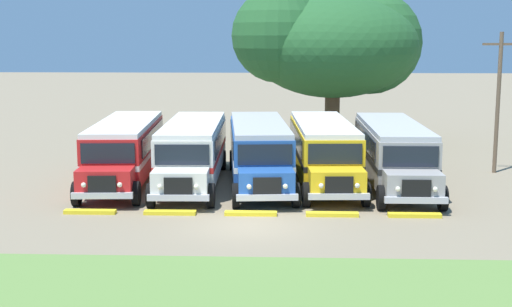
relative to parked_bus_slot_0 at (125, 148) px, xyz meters
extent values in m
plane|color=#84755B|center=(6.22, -7.65, -1.58)|extent=(220.00, 220.00, 0.00)
cube|color=red|center=(-0.02, 0.31, -0.03)|extent=(3.11, 9.35, 2.10)
cube|color=white|center=(-0.02, 0.31, -0.20)|extent=(3.14, 9.37, 0.24)
cube|color=black|center=(1.23, 0.69, 0.47)|extent=(0.57, 7.98, 0.80)
cube|color=black|center=(-1.31, 0.52, 0.47)|extent=(0.57, 7.98, 0.80)
cube|color=silver|center=(-0.02, 0.31, 1.13)|extent=(3.02, 9.24, 0.22)
cube|color=red|center=(0.33, -4.98, -0.56)|extent=(2.29, 1.54, 1.05)
cube|color=black|center=(0.38, -5.72, -0.53)|extent=(1.10, 0.17, 0.70)
cube|color=#B7B7BC|center=(0.38, -5.76, -0.96)|extent=(2.41, 0.36, 0.24)
cube|color=black|center=(0.29, -4.31, 0.47)|extent=(2.20, 0.21, 0.84)
cube|color=white|center=(-0.33, 4.92, -0.14)|extent=(0.90, 0.12, 1.30)
sphere|color=#EAE5C6|center=(1.08, -5.72, -0.53)|extent=(0.20, 0.20, 0.20)
sphere|color=#EAE5C6|center=(-0.31, -5.82, -0.53)|extent=(0.20, 0.20, 0.20)
cylinder|color=black|center=(1.52, -4.80, -1.08)|extent=(0.35, 1.02, 1.00)
cylinder|color=black|center=(-0.87, -4.96, -1.08)|extent=(0.35, 1.02, 1.00)
cylinder|color=black|center=(0.98, 3.38, -1.08)|extent=(0.35, 1.02, 1.00)
cylinder|color=black|center=(-1.42, 3.22, -1.08)|extent=(0.35, 1.02, 1.00)
cube|color=silver|center=(3.22, 0.09, -0.03)|extent=(2.79, 9.27, 2.10)
cube|color=red|center=(3.22, 0.09, -0.20)|extent=(2.82, 9.30, 0.24)
cube|color=black|center=(4.48, 0.43, 0.47)|extent=(0.29, 8.00, 0.80)
cube|color=black|center=(1.94, 0.35, 0.47)|extent=(0.29, 8.00, 0.80)
cube|color=silver|center=(3.22, 0.09, 1.13)|extent=(2.71, 9.17, 0.22)
cube|color=silver|center=(3.38, -5.21, -0.56)|extent=(2.24, 1.47, 1.05)
cube|color=black|center=(3.41, -5.95, -0.53)|extent=(1.10, 0.13, 0.70)
cube|color=#B7B7BC|center=(3.41, -5.99, -0.96)|extent=(2.41, 0.28, 0.24)
cube|color=black|center=(3.36, -4.54, 0.47)|extent=(2.20, 0.13, 0.84)
cube|color=red|center=(3.07, 4.71, -0.14)|extent=(0.90, 0.09, 1.30)
sphere|color=#EAE5C6|center=(4.11, -5.98, -0.53)|extent=(0.20, 0.20, 0.20)
sphere|color=#EAE5C6|center=(2.71, -6.02, -0.53)|extent=(0.20, 0.20, 0.20)
cylinder|color=black|center=(4.58, -5.07, -1.08)|extent=(0.31, 1.01, 1.00)
cylinder|color=black|center=(2.18, -5.15, -1.08)|extent=(0.31, 1.01, 1.00)
cylinder|color=black|center=(4.32, 3.13, -1.08)|extent=(0.31, 1.01, 1.00)
cylinder|color=black|center=(1.92, 3.05, -1.08)|extent=(0.31, 1.01, 1.00)
cube|color=#23519E|center=(6.28, 0.26, -0.03)|extent=(3.33, 9.39, 2.10)
cube|color=silver|center=(6.28, 0.26, -0.20)|extent=(3.36, 9.41, 0.24)
cube|color=black|center=(7.52, 0.67, 0.47)|extent=(0.77, 7.97, 0.80)
cube|color=black|center=(4.99, 0.44, 0.47)|extent=(0.77, 7.97, 0.80)
cube|color=#B2B2B7|center=(6.28, 0.26, 1.13)|extent=(3.24, 9.28, 0.22)
cube|color=#23519E|center=(6.77, -5.02, -0.56)|extent=(2.32, 1.59, 1.05)
cube|color=black|center=(6.83, -5.76, -0.53)|extent=(1.10, 0.20, 0.70)
cube|color=#B7B7BC|center=(6.84, -5.80, -0.96)|extent=(2.41, 0.42, 0.24)
cube|color=black|center=(6.70, -4.35, 0.47)|extent=(2.20, 0.26, 0.84)
cube|color=silver|center=(5.86, 4.86, -0.14)|extent=(0.90, 0.14, 1.30)
sphere|color=#EAE5C6|center=(7.53, -5.74, -0.53)|extent=(0.20, 0.20, 0.20)
sphere|color=#EAE5C6|center=(6.14, -5.87, -0.53)|extent=(0.20, 0.20, 0.20)
cylinder|color=black|center=(7.95, -4.81, -1.08)|extent=(0.37, 1.02, 1.00)
cylinder|color=black|center=(5.56, -5.03, -1.08)|extent=(0.37, 1.02, 1.00)
cylinder|color=black|center=(7.21, 3.35, -1.08)|extent=(0.37, 1.02, 1.00)
cylinder|color=black|center=(4.82, 3.14, -1.08)|extent=(0.37, 1.02, 1.00)
cube|color=yellow|center=(9.29, 0.55, -0.03)|extent=(3.00, 9.32, 2.10)
cube|color=black|center=(9.29, 0.55, -0.20)|extent=(3.03, 9.34, 0.24)
cube|color=black|center=(10.54, 0.92, 0.47)|extent=(0.48, 7.99, 0.80)
cube|color=black|center=(8.00, 0.78, 0.47)|extent=(0.48, 7.99, 0.80)
cube|color=silver|center=(9.29, 0.55, 1.13)|extent=(2.91, 9.22, 0.22)
cube|color=yellow|center=(9.58, -4.74, -0.56)|extent=(2.27, 1.52, 1.05)
cube|color=black|center=(9.62, -5.48, -0.53)|extent=(1.10, 0.16, 0.70)
cube|color=#B7B7BC|center=(9.62, -5.52, -0.96)|extent=(2.41, 0.33, 0.24)
cube|color=black|center=(9.54, -4.07, 0.47)|extent=(2.20, 0.18, 0.84)
cube|color=black|center=(9.04, 5.17, -0.14)|extent=(0.90, 0.11, 1.30)
sphere|color=#EAE5C6|center=(10.32, -5.49, -0.53)|extent=(0.20, 0.20, 0.20)
sphere|color=#EAE5C6|center=(8.92, -5.57, -0.53)|extent=(0.20, 0.20, 0.20)
cylinder|color=black|center=(10.77, -4.57, -1.08)|extent=(0.33, 1.01, 1.00)
cylinder|color=black|center=(8.37, -4.70, -1.08)|extent=(0.33, 1.01, 1.00)
cylinder|color=black|center=(10.32, 3.61, -1.08)|extent=(0.33, 1.01, 1.00)
cylinder|color=black|center=(7.93, 3.48, -1.08)|extent=(0.33, 1.01, 1.00)
cube|color=#9E9993|center=(12.47, 0.06, -0.03)|extent=(2.54, 9.21, 2.10)
cube|color=#282828|center=(12.47, 0.06, -0.20)|extent=(2.57, 9.23, 0.24)
cube|color=black|center=(13.74, 0.37, 0.47)|extent=(0.07, 8.00, 0.80)
cube|color=black|center=(11.20, 0.36, 0.47)|extent=(0.07, 8.00, 0.80)
cube|color=#B2B2B7|center=(12.47, 0.06, 1.13)|extent=(2.46, 9.11, 0.22)
cube|color=#9E9993|center=(12.50, -5.24, -0.56)|extent=(2.21, 1.41, 1.05)
cube|color=black|center=(12.50, -5.98, -0.53)|extent=(1.10, 0.10, 0.70)
cube|color=#B7B7BC|center=(12.50, -6.02, -0.96)|extent=(2.40, 0.21, 0.24)
cube|color=black|center=(12.49, -4.57, 0.47)|extent=(2.20, 0.07, 0.84)
cube|color=#282828|center=(12.46, 4.68, -0.14)|extent=(0.90, 0.06, 1.30)
sphere|color=#EAE5C6|center=(13.20, -6.03, -0.53)|extent=(0.20, 0.20, 0.20)
sphere|color=#EAE5C6|center=(11.80, -6.03, -0.53)|extent=(0.20, 0.20, 0.20)
cylinder|color=black|center=(13.70, -5.13, -1.08)|extent=(0.28, 1.00, 1.00)
cylinder|color=black|center=(11.30, -5.14, -1.08)|extent=(0.28, 1.00, 1.00)
cylinder|color=black|center=(13.66, 3.07, -1.08)|extent=(0.28, 1.00, 1.00)
cylinder|color=black|center=(11.26, 3.06, -1.08)|extent=(0.28, 1.00, 1.00)
cube|color=yellow|center=(0.00, -6.18, -1.51)|extent=(2.00, 0.36, 0.15)
cube|color=yellow|center=(3.11, -6.18, -1.51)|extent=(2.00, 0.36, 0.15)
cube|color=yellow|center=(6.22, -6.18, -1.51)|extent=(2.00, 0.36, 0.15)
cube|color=yellow|center=(9.32, -6.18, -1.51)|extent=(2.00, 0.36, 0.15)
cube|color=yellow|center=(12.43, -6.18, -1.51)|extent=(2.00, 0.36, 0.15)
cylinder|color=brown|center=(10.49, 12.38, 0.29)|extent=(0.95, 0.95, 3.74)
ellipsoid|color=#235628|center=(10.49, 12.38, 4.57)|extent=(10.61, 9.56, 6.41)
sphere|color=#235628|center=(12.89, 13.39, 4.81)|extent=(6.60, 6.60, 6.60)
sphere|color=#235628|center=(7.07, 11.32, 5.25)|extent=(5.79, 5.79, 5.79)
sphere|color=#235628|center=(10.49, 15.17, 4.31)|extent=(6.18, 6.18, 6.18)
cylinder|color=brown|center=(18.04, 2.91, 1.91)|extent=(0.20, 0.20, 6.99)
cube|color=brown|center=(18.04, 2.91, 4.81)|extent=(1.80, 0.12, 0.12)
camera|label=1|loc=(7.51, -32.13, 5.14)|focal=49.11mm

